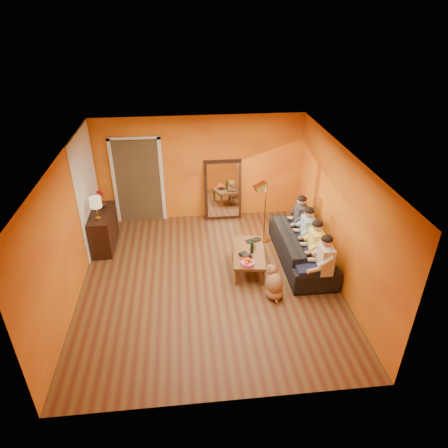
{
  "coord_description": "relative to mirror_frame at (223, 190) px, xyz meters",
  "views": [
    {
      "loc": [
        -0.39,
        -6.37,
        4.93
      ],
      "look_at": [
        0.35,
        0.5,
        1.0
      ],
      "focal_mm": 32.0,
      "sensor_mm": 36.0,
      "label": 1
    }
  ],
  "objects": [
    {
      "name": "mirror_glass",
      "position": [
        0.0,
        -0.04,
        0.0
      ],
      "size": [
        0.78,
        0.21,
        1.35
      ],
      "primitive_type": "cube",
      "rotation": [
        -0.14,
        0.0,
        0.0
      ],
      "color": "white",
      "rests_on": "mirror_frame"
    },
    {
      "name": "dog",
      "position": [
        0.63,
        -3.2,
        -0.45
      ],
      "size": [
        0.37,
        0.55,
        0.63
      ],
      "primitive_type": null,
      "rotation": [
        0.0,
        0.0,
        -0.06
      ],
      "color": "#A27349",
      "rests_on": "floor"
    },
    {
      "name": "sofa",
      "position": [
        1.45,
        -2.13,
        -0.42
      ],
      "size": [
        2.33,
        0.91,
        0.68
      ],
      "primitive_type": "imported",
      "rotation": [
        0.0,
        0.0,
        1.57
      ],
      "color": "black",
      "rests_on": "floor"
    },
    {
      "name": "fruit_bowl",
      "position": [
        0.19,
        -2.75,
        -0.26
      ],
      "size": [
        0.26,
        0.26,
        0.16
      ],
      "primitive_type": null,
      "color": "#D44A92",
      "rests_on": "coffee_table"
    },
    {
      "name": "wine_bottle",
      "position": [
        0.34,
        -2.35,
        -0.18
      ],
      "size": [
        0.07,
        0.07,
        0.31
      ],
      "primitive_type": "cylinder",
      "color": "black",
      "rests_on": "coffee_table"
    },
    {
      "name": "tumbler",
      "position": [
        0.41,
        -2.18,
        -0.3
      ],
      "size": [
        0.11,
        0.11,
        0.09
      ],
      "primitive_type": "imported",
      "rotation": [
        0.0,
        0.0,
        0.09
      ],
      "color": "#B27F3F",
      "rests_on": "coffee_table"
    },
    {
      "name": "book_lower",
      "position": [
        0.11,
        -2.5,
        -0.33
      ],
      "size": [
        0.28,
        0.31,
        0.02
      ],
      "primitive_type": "imported",
      "rotation": [
        0.0,
        0.0,
        0.43
      ],
      "color": "black",
      "rests_on": "coffee_table"
    },
    {
      "name": "door_jamb_right",
      "position": [
        -1.48,
        0.08,
        0.29
      ],
      "size": [
        0.08,
        0.06,
        2.2
      ],
      "primitive_type": "cube",
      "color": "white",
      "rests_on": "wall_back"
    },
    {
      "name": "mirror_frame",
      "position": [
        0.0,
        0.0,
        0.0
      ],
      "size": [
        0.92,
        0.27,
        1.51
      ],
      "primitive_type": "cube",
      "rotation": [
        -0.14,
        0.0,
        0.0
      ],
      "color": "black",
      "rests_on": "floor"
    },
    {
      "name": "flowers",
      "position": [
        -2.79,
        -0.83,
        0.43
      ],
      "size": [
        0.17,
        0.17,
        0.45
      ],
      "primitive_type": null,
      "color": "#A81314",
      "rests_on": "vase"
    },
    {
      "name": "person_mid_right",
      "position": [
        1.58,
        -2.03,
        -0.15
      ],
      "size": [
        0.7,
        0.44,
        1.22
      ],
      "primitive_type": null,
      "color": "#83B0CB",
      "rests_on": "sofa"
    },
    {
      "name": "door_header",
      "position": [
        -2.05,
        0.08,
        1.36
      ],
      "size": [
        1.22,
        0.06,
        0.08
      ],
      "primitive_type": "cube",
      "color": "white",
      "rests_on": "wall_back"
    },
    {
      "name": "person_far_left",
      "position": [
        1.58,
        -3.13,
        -0.15
      ],
      "size": [
        0.7,
        0.44,
        1.22
      ],
      "primitive_type": null,
      "color": "beige",
      "rests_on": "sofa"
    },
    {
      "name": "room_shell",
      "position": [
        -0.55,
        -2.26,
        0.54
      ],
      "size": [
        5.0,
        5.5,
        2.6
      ],
      "color": "brown",
      "rests_on": "ground"
    },
    {
      "name": "person_far_right",
      "position": [
        1.58,
        -1.48,
        -0.15
      ],
      "size": [
        0.7,
        0.44,
        1.22
      ],
      "primitive_type": null,
      "color": "#2D2C31",
      "rests_on": "sofa"
    },
    {
      "name": "vase",
      "position": [
        -2.79,
        -0.83,
        0.18
      ],
      "size": [
        0.18,
        0.18,
        0.19
      ],
      "primitive_type": "imported",
      "color": "black",
      "rests_on": "sideboard"
    },
    {
      "name": "white_accent",
      "position": [
        -3.04,
        -0.88,
        0.54
      ],
      "size": [
        0.02,
        1.9,
        2.58
      ],
      "primitive_type": "cube",
      "color": "white",
      "rests_on": "wall_left"
    },
    {
      "name": "laptop",
      "position": [
        0.47,
        -1.95,
        -0.33
      ],
      "size": [
        0.39,
        0.32,
        0.03
      ],
      "primitive_type": "imported",
      "rotation": [
        0.0,
        0.0,
        0.35
      ],
      "color": "black",
      "rests_on": "coffee_table"
    },
    {
      "name": "book_upper",
      "position": [
        0.11,
        -2.51,
        -0.29
      ],
      "size": [
        0.24,
        0.26,
        0.02
      ],
      "primitive_type": "imported",
      "rotation": [
        0.0,
        0.0,
        0.5
      ],
      "color": "black",
      "rests_on": "book_mid"
    },
    {
      "name": "sideboard",
      "position": [
        -2.79,
        -1.08,
        -0.34
      ],
      "size": [
        0.44,
        1.18,
        0.85
      ],
      "primitive_type": "cube",
      "color": "black",
      "rests_on": "floor"
    },
    {
      "name": "door_jamb_left",
      "position": [
        -2.62,
        0.08,
        0.29
      ],
      "size": [
        0.08,
        0.06,
        2.2
      ],
      "primitive_type": "cube",
      "color": "white",
      "rests_on": "wall_back"
    },
    {
      "name": "doorway_recess",
      "position": [
        -2.05,
        0.2,
        0.29
      ],
      "size": [
        1.06,
        0.3,
        2.1
      ],
      "primitive_type": "cube",
      "color": "#3F2D19",
      "rests_on": "floor"
    },
    {
      "name": "coffee_table",
      "position": [
        0.29,
        -2.3,
        -0.55
      ],
      "size": [
        0.77,
        1.29,
        0.42
      ],
      "primitive_type": null,
      "rotation": [
        0.0,
        0.0,
        -0.13
      ],
      "color": "brown",
      "rests_on": "floor"
    },
    {
      "name": "floor_lamp",
      "position": [
        0.81,
        -1.26,
        -0.04
      ],
      "size": [
        0.36,
        0.32,
        1.44
      ],
      "primitive_type": null,
      "rotation": [
        0.0,
        0.0,
        0.29
      ],
      "color": "#BD8237",
      "rests_on": "floor"
    },
    {
      "name": "book_mid",
      "position": [
        0.12,
        -2.49,
        -0.31
      ],
      "size": [
        0.22,
        0.25,
        0.02
      ],
      "primitive_type": "imported",
      "rotation": [
        0.0,
        0.0,
        -0.3
      ],
      "color": "#A81314",
      "rests_on": "book_lower"
    },
    {
      "name": "person_mid_left",
      "position": [
        1.58,
        -2.58,
        -0.15
      ],
      "size": [
        0.7,
        0.44,
        1.22
      ],
      "primitive_type": null,
      "color": "#FCEE54",
      "rests_on": "sofa"
    },
    {
      "name": "table_lamp",
      "position": [
        -2.79,
        -1.38,
        0.34
      ],
      "size": [
        0.24,
        0.24,
        0.51
      ],
      "primitive_type": null,
      "color": "beige",
      "rests_on": "sideboard"
    }
  ]
}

